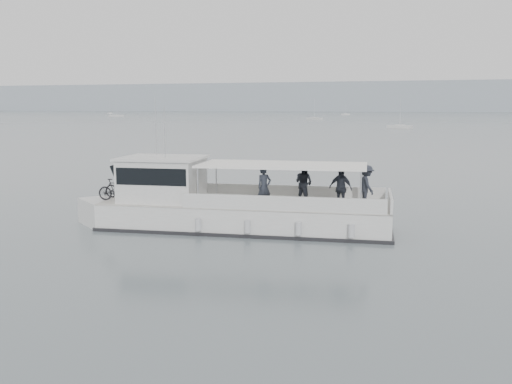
% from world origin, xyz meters
% --- Properties ---
extents(ground, '(1400.00, 1400.00, 0.00)m').
position_xyz_m(ground, '(0.00, 0.00, 0.00)').
color(ground, slate).
rests_on(ground, ground).
extents(headland, '(1400.00, 90.00, 28.00)m').
position_xyz_m(headland, '(0.00, 560.00, 14.00)').
color(headland, '#939EA8').
rests_on(headland, ground).
extents(tour_boat, '(13.77, 4.59, 5.73)m').
position_xyz_m(tour_boat, '(-6.17, -1.84, 0.94)').
color(tour_boat, silver).
rests_on(tour_boat, ground).
extents(moored_fleet, '(403.34, 316.33, 9.72)m').
position_xyz_m(moored_fleet, '(-35.21, 212.07, 0.36)').
color(moored_fleet, silver).
rests_on(moored_fleet, ground).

